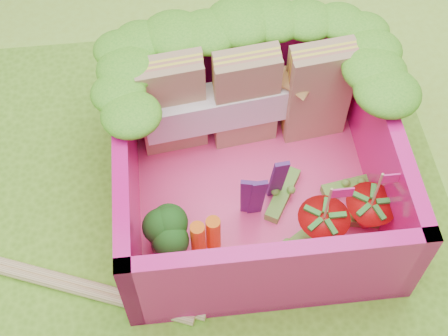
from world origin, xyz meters
name	(u,v)px	position (x,y,z in m)	size (l,w,h in m)	color
ground	(197,216)	(0.00, 0.00, 0.00)	(14.00, 14.00, 0.00)	#A1D43C
placemat	(197,215)	(0.00, 0.00, 0.01)	(2.60, 2.60, 0.03)	#67AA26
bento_floor	(253,190)	(0.30, 0.09, 0.06)	(1.30, 1.30, 0.05)	#FF4187
bento_box	(255,162)	(0.30, 0.09, 0.31)	(1.30, 1.30, 0.55)	#EB1384
lettuce_ruffle	(245,45)	(0.30, 0.55, 0.64)	(1.43, 0.77, 0.11)	green
sandwich_stack	(247,99)	(0.31, 0.45, 0.36)	(1.08, 0.30, 0.58)	#A67E58
broccoli	(161,229)	(-0.17, -0.19, 0.25)	(0.32, 0.32, 0.24)	#559347
carrot_sticks	(206,237)	(0.03, -0.23, 0.20)	(0.14, 0.10, 0.25)	orange
purple_wedges	(261,191)	(0.31, -0.05, 0.27)	(0.23, 0.12, 0.38)	#421A5C
strawberry_left	(321,230)	(0.57, -0.26, 0.21)	(0.24, 0.24, 0.48)	red
strawberry_right	(367,216)	(0.80, -0.21, 0.21)	(0.24, 0.24, 0.48)	red
snap_peas	(323,211)	(0.62, -0.10, 0.11)	(0.67, 0.56, 0.05)	#69B037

